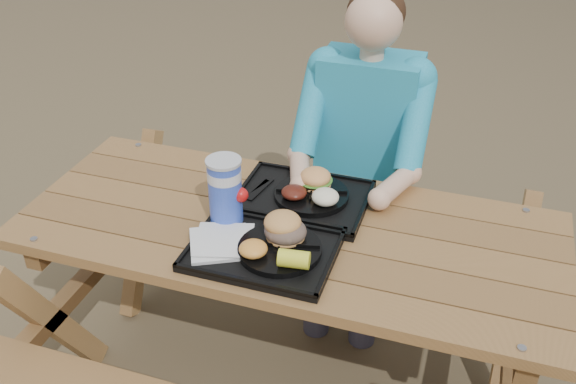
% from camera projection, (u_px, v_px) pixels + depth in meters
% --- Properties ---
extents(ground, '(60.00, 60.00, 0.00)m').
position_uv_depth(ground, '(288.00, 380.00, 2.53)').
color(ground, '#999999').
rests_on(ground, ground).
extents(picnic_table, '(1.80, 1.49, 0.75)m').
position_uv_depth(picnic_table, '(288.00, 309.00, 2.33)').
color(picnic_table, '#999999').
rests_on(picnic_table, ground).
extents(tray_near, '(0.45, 0.35, 0.02)m').
position_uv_depth(tray_near, '(264.00, 250.00, 2.00)').
color(tray_near, black).
rests_on(tray_near, picnic_table).
extents(tray_far, '(0.45, 0.35, 0.02)m').
position_uv_depth(tray_far, '(302.00, 200.00, 2.24)').
color(tray_far, black).
rests_on(tray_far, picnic_table).
extents(plate_near, '(0.26, 0.26, 0.02)m').
position_uv_depth(plate_near, '(280.00, 249.00, 1.97)').
color(plate_near, black).
rests_on(plate_near, tray_near).
extents(plate_far, '(0.26, 0.26, 0.02)m').
position_uv_depth(plate_far, '(312.00, 195.00, 2.23)').
color(plate_far, black).
rests_on(plate_far, tray_far).
extents(napkin_stack, '(0.25, 0.25, 0.02)m').
position_uv_depth(napkin_stack, '(220.00, 242.00, 2.00)').
color(napkin_stack, silver).
rests_on(napkin_stack, tray_near).
extents(soda_cup, '(0.11, 0.11, 0.22)m').
position_uv_depth(soda_cup, '(225.00, 192.00, 2.06)').
color(soda_cup, blue).
rests_on(soda_cup, tray_near).
extents(condiment_bbq, '(0.05, 0.05, 0.03)m').
position_uv_depth(condiment_bbq, '(280.00, 221.00, 2.09)').
color(condiment_bbq, '#341305').
rests_on(condiment_bbq, tray_near).
extents(condiment_mustard, '(0.05, 0.05, 0.03)m').
position_uv_depth(condiment_mustard, '(294.00, 224.00, 2.07)').
color(condiment_mustard, '#F1A61A').
rests_on(condiment_mustard, tray_near).
extents(sandwich, '(0.12, 0.12, 0.13)m').
position_uv_depth(sandwich, '(285.00, 221.00, 1.97)').
color(sandwich, '#DD964E').
rests_on(sandwich, plate_near).
extents(mac_cheese, '(0.09, 0.09, 0.04)m').
position_uv_depth(mac_cheese, '(253.00, 249.00, 1.92)').
color(mac_cheese, '#F7A941').
rests_on(mac_cheese, plate_near).
extents(corn_cob, '(0.10, 0.10, 0.05)m').
position_uv_depth(corn_cob, '(294.00, 259.00, 1.87)').
color(corn_cob, '#F8F934').
rests_on(corn_cob, plate_near).
extents(cutlery_far, '(0.06, 0.16, 0.01)m').
position_uv_depth(cutlery_far, '(260.00, 189.00, 2.27)').
color(cutlery_far, black).
rests_on(cutlery_far, tray_far).
extents(burger, '(0.11, 0.11, 0.10)m').
position_uv_depth(burger, '(315.00, 173.00, 2.23)').
color(burger, '#F5A156').
rests_on(burger, plate_far).
extents(baked_beans, '(0.09, 0.09, 0.04)m').
position_uv_depth(baked_beans, '(294.00, 192.00, 2.19)').
color(baked_beans, '#541A10').
rests_on(baked_beans, plate_far).
extents(potato_salad, '(0.09, 0.09, 0.05)m').
position_uv_depth(potato_salad, '(325.00, 197.00, 2.15)').
color(potato_salad, white).
rests_on(potato_salad, plate_far).
extents(diner, '(0.48, 0.84, 1.28)m').
position_uv_depth(diner, '(363.00, 172.00, 2.64)').
color(diner, '#1CAEC7').
rests_on(diner, ground).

